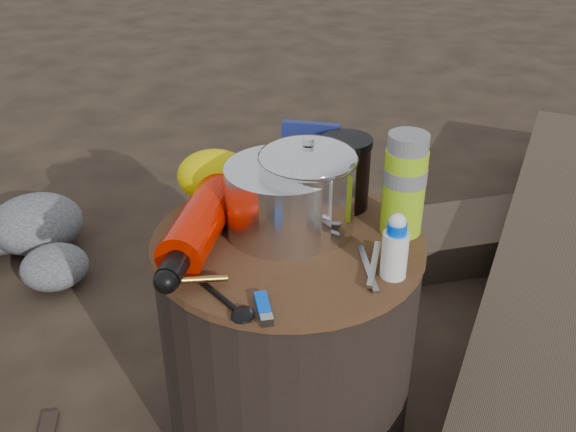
# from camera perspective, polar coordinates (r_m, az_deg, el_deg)

# --- Properties ---
(ground) EXTENTS (60.00, 60.00, 0.00)m
(ground) POSITION_cam_1_polar(r_m,az_deg,el_deg) (1.43, -0.00, -16.96)
(ground) COLOR #2F241A
(ground) RESTS_ON ground
(stump) EXTENTS (0.47, 0.47, 0.44)m
(stump) POSITION_cam_1_polar(r_m,az_deg,el_deg) (1.28, -0.00, -10.27)
(stump) COLOR black
(stump) RESTS_ON ground
(log_main) EXTENTS (0.96, 2.14, 0.18)m
(log_main) POSITION_cam_1_polar(r_m,az_deg,el_deg) (1.68, 22.92, -7.39)
(log_main) COLOR #392E23
(log_main) RESTS_ON ground
(log_small) EXTENTS (1.29, 0.69, 0.11)m
(log_small) POSITION_cam_1_polar(r_m,az_deg,el_deg) (1.96, 16.18, -1.66)
(log_small) COLOR #392E23
(log_small) RESTS_ON ground
(foil_windscreen) EXTENTS (0.20, 0.20, 0.12)m
(foil_windscreen) POSITION_cam_1_polar(r_m,az_deg,el_deg) (1.14, -0.43, 1.43)
(foil_windscreen) COLOR silver
(foil_windscreen) RESTS_ON stump
(camping_pot) EXTENTS (0.17, 0.17, 0.17)m
(camping_pot) POSITION_cam_1_polar(r_m,az_deg,el_deg) (1.13, 1.69, 2.45)
(camping_pot) COLOR silver
(camping_pot) RESTS_ON stump
(fuel_bottle) EXTENTS (0.10, 0.33, 0.08)m
(fuel_bottle) POSITION_cam_1_polar(r_m,az_deg,el_deg) (1.13, -7.51, -0.49)
(fuel_bottle) COLOR red
(fuel_bottle) RESTS_ON stump
(thermos) EXTENTS (0.07, 0.07, 0.18)m
(thermos) POSITION_cam_1_polar(r_m,az_deg,el_deg) (1.14, 10.01, 2.66)
(thermos) COLOR #93C616
(thermos) RESTS_ON stump
(travel_mug) EXTENTS (0.09, 0.09, 0.14)m
(travel_mug) POSITION_cam_1_polar(r_m,az_deg,el_deg) (1.22, 4.95, 3.68)
(travel_mug) COLOR black
(travel_mug) RESTS_ON stump
(stuff_sack) EXTENTS (0.14, 0.12, 0.10)m
(stuff_sack) POSITION_cam_1_polar(r_m,az_deg,el_deg) (1.26, -6.31, 3.47)
(stuff_sack) COLOR #DBC800
(stuff_sack) RESTS_ON stump
(food_pouch) EXTENTS (0.11, 0.03, 0.14)m
(food_pouch) POSITION_cam_1_polar(r_m,az_deg,el_deg) (1.27, 1.92, 5.00)
(food_pouch) COLOR navy
(food_pouch) RESTS_ON stump
(lighter) EXTENTS (0.04, 0.07, 0.01)m
(lighter) POSITION_cam_1_polar(r_m,az_deg,el_deg) (0.98, -2.19, -7.67)
(lighter) COLOR #014CEC
(lighter) RESTS_ON stump
(pot_grabber) EXTENTS (0.04, 0.13, 0.01)m
(pot_grabber) POSITION_cam_1_polar(r_m,az_deg,el_deg) (1.07, 6.88, -4.37)
(pot_grabber) COLOR #A8A9AE
(pot_grabber) RESTS_ON stump
(spork) EXTENTS (0.12, 0.11, 0.01)m
(spork) POSITION_cam_1_polar(r_m,az_deg,el_deg) (1.01, -6.04, -6.78)
(spork) COLOR black
(spork) RESTS_ON stump
(squeeze_bottle) EXTENTS (0.04, 0.04, 0.10)m
(squeeze_bottle) POSITION_cam_1_polar(r_m,az_deg,el_deg) (1.04, 9.22, -2.84)
(squeeze_bottle) COLOR silver
(squeeze_bottle) RESTS_ON stump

